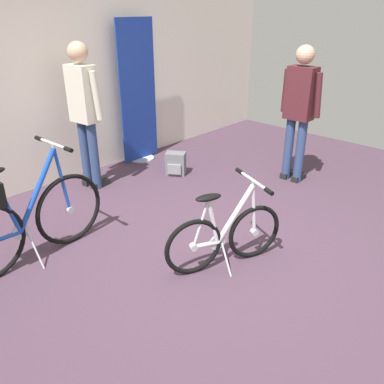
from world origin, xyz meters
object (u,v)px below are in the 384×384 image
at_px(visitor_near_wall, 84,108).
at_px(visitor_browsing, 299,107).
at_px(display_bike_left, 20,217).
at_px(folding_bike_foreground, 225,235).
at_px(floor_banner_stand, 138,100).
at_px(backpack_on_floor, 176,164).

bearing_deg(visitor_near_wall, visitor_browsing, -42.24).
bearing_deg(display_bike_left, folding_bike_foreground, -47.85).
distance_m(floor_banner_stand, visitor_near_wall, 1.07).
height_order(display_bike_left, visitor_near_wall, visitor_near_wall).
bearing_deg(display_bike_left, visitor_browsing, -12.98).
xyz_separation_m(folding_bike_foreground, visitor_near_wall, (0.17, 2.20, 0.67)).
height_order(floor_banner_stand, display_bike_left, floor_banner_stand).
relative_size(folding_bike_foreground, backpack_on_floor, 3.36).
height_order(folding_bike_foreground, backpack_on_floor, folding_bike_foreground).
distance_m(floor_banner_stand, visitor_browsing, 2.14).
bearing_deg(backpack_on_floor, visitor_browsing, -53.50).
distance_m(folding_bike_foreground, visitor_near_wall, 2.31).
bearing_deg(visitor_near_wall, backpack_on_floor, -26.46).
distance_m(floor_banner_stand, folding_bike_foreground, 2.82).
bearing_deg(backpack_on_floor, folding_bike_foreground, -123.32).
distance_m(visitor_near_wall, backpack_on_floor, 1.35).
height_order(floor_banner_stand, backpack_on_floor, floor_banner_stand).
bearing_deg(visitor_near_wall, floor_banner_stand, 15.76).
relative_size(folding_bike_foreground, display_bike_left, 0.70).
distance_m(floor_banner_stand, display_bike_left, 2.68).
xyz_separation_m(folding_bike_foreground, backpack_on_floor, (1.13, 1.73, -0.15)).
distance_m(floor_banner_stand, backpack_on_floor, 1.05).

